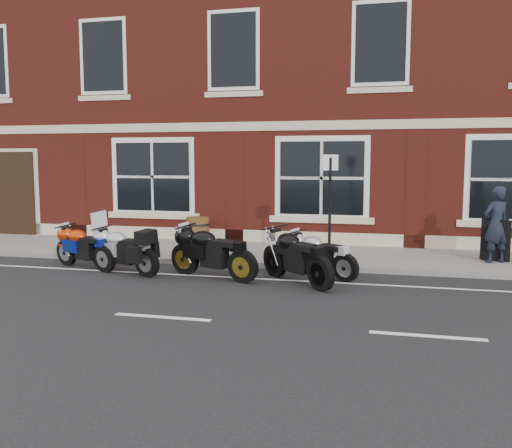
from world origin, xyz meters
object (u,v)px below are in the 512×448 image
(moto_sport_red, at_px, (85,246))
(barrel_planter, at_px, (198,231))
(moto_sport_black, at_px, (212,251))
(moto_sport_silver, at_px, (319,254))
(moto_touring_silver, at_px, (123,248))
(parking_sign, at_px, (330,201))
(a_board_sign, at_px, (495,240))
(moto_naked_black, at_px, (296,255))
(pedestrian_left, at_px, (496,225))

(moto_sport_red, relative_size, barrel_planter, 2.48)
(moto_sport_black, bearing_deg, moto_sport_silver, -52.23)
(moto_touring_silver, distance_m, parking_sign, 4.68)
(barrel_planter, distance_m, parking_sign, 4.63)
(a_board_sign, relative_size, parking_sign, 0.41)
(a_board_sign, height_order, barrel_planter, a_board_sign)
(moto_sport_black, distance_m, moto_sport_silver, 2.25)
(moto_sport_red, xyz_separation_m, a_board_sign, (9.12, 2.57, 0.11))
(parking_sign, bearing_deg, moto_sport_silver, -117.63)
(moto_sport_red, xyz_separation_m, parking_sign, (5.42, 1.20, 1.03))
(moto_naked_black, height_order, pedestrian_left, pedestrian_left)
(moto_touring_silver, distance_m, a_board_sign, 8.52)
(moto_sport_silver, distance_m, a_board_sign, 4.41)
(moto_sport_black, distance_m, parking_sign, 2.90)
(parking_sign, bearing_deg, moto_sport_black, -166.37)
(moto_touring_silver, height_order, barrel_planter, moto_touring_silver)
(moto_touring_silver, xyz_separation_m, moto_sport_silver, (4.22, 0.60, -0.04))
(moto_sport_black, xyz_separation_m, a_board_sign, (5.96, 2.89, 0.05))
(moto_touring_silver, bearing_deg, barrel_planter, 14.83)
(pedestrian_left, relative_size, barrel_planter, 2.32)
(pedestrian_left, relative_size, parking_sign, 0.71)
(moto_sport_red, height_order, barrel_planter, moto_sport_red)
(barrel_planter, bearing_deg, moto_sport_red, -113.62)
(moto_sport_silver, relative_size, pedestrian_left, 0.98)
(moto_sport_black, bearing_deg, parking_sign, -35.39)
(moto_sport_red, xyz_separation_m, moto_naked_black, (4.95, -0.37, 0.06))
(moto_touring_silver, bearing_deg, moto_naked_black, -70.56)
(moto_touring_silver, height_order, pedestrian_left, pedestrian_left)
(moto_sport_silver, bearing_deg, parking_sign, 23.62)
(moto_sport_black, relative_size, moto_sport_silver, 1.24)
(moto_sport_black, bearing_deg, moto_sport_red, 104.96)
(pedestrian_left, height_order, barrel_planter, pedestrian_left)
(moto_sport_red, distance_m, moto_sport_black, 3.17)
(moto_naked_black, bearing_deg, moto_sport_black, 132.42)
(pedestrian_left, bearing_deg, a_board_sign, -133.18)
(moto_touring_silver, height_order, moto_sport_red, moto_touring_silver)
(moto_sport_silver, bearing_deg, moto_naked_black, -175.73)
(moto_sport_silver, xyz_separation_m, barrel_planter, (-3.82, 3.08, -0.00))
(moto_sport_red, bearing_deg, a_board_sign, -51.79)
(moto_touring_silver, relative_size, moto_sport_red, 1.03)
(pedestrian_left, distance_m, a_board_sign, 0.45)
(moto_sport_red, distance_m, barrel_planter, 3.73)
(moto_touring_silver, relative_size, barrel_planter, 2.55)
(moto_sport_black, bearing_deg, moto_naked_black, -70.97)
(moto_sport_black, relative_size, moto_naked_black, 1.25)
(moto_sport_black, xyz_separation_m, moto_naked_black, (1.79, -0.05, 0.00))
(moto_touring_silver, distance_m, barrel_planter, 3.70)
(a_board_sign, bearing_deg, barrel_planter, -176.34)
(moto_touring_silver, height_order, parking_sign, parking_sign)
(moto_sport_black, relative_size, a_board_sign, 2.13)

